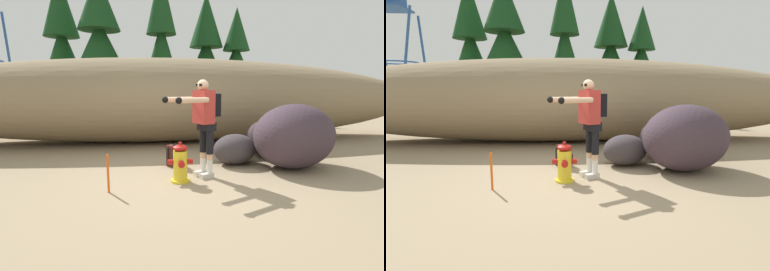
% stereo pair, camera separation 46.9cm
% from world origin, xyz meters
% --- Properties ---
extents(ground_plane, '(56.00, 56.00, 0.04)m').
position_xyz_m(ground_plane, '(0.00, 0.00, -0.02)').
color(ground_plane, '#998466').
extents(dirt_embankment, '(16.71, 3.20, 2.48)m').
position_xyz_m(dirt_embankment, '(0.00, 4.02, 1.24)').
color(dirt_embankment, '#897556').
rests_on(dirt_embankment, ground_plane).
extents(fire_hydrant, '(0.42, 0.38, 0.69)m').
position_xyz_m(fire_hydrant, '(-0.07, -0.09, 0.31)').
color(fire_hydrant, yellow).
rests_on(fire_hydrant, ground_plane).
extents(utility_worker, '(1.04, 0.77, 1.74)m').
position_xyz_m(utility_worker, '(0.37, 0.13, 1.10)').
color(utility_worker, beige).
rests_on(utility_worker, ground_plane).
extents(spare_backpack, '(0.36, 0.36, 0.47)m').
position_xyz_m(spare_backpack, '(-0.06, 0.91, 0.22)').
color(spare_backpack, '#511E19').
rests_on(spare_backpack, ground_plane).
extents(boulder_large, '(2.20, 2.02, 1.29)m').
position_xyz_m(boulder_large, '(2.29, 0.48, 0.64)').
color(boulder_large, '#3E303A').
rests_on(boulder_large, ground_plane).
extents(boulder_mid, '(1.16, 1.03, 0.64)m').
position_xyz_m(boulder_mid, '(1.21, 0.94, 0.32)').
color(boulder_mid, '#3E3639').
rests_on(boulder_mid, ground_plane).
extents(boulder_small, '(1.16, 1.04, 0.88)m').
position_xyz_m(boulder_small, '(2.21, 1.51, 0.44)').
color(boulder_small, '#3B2E31').
rests_on(boulder_small, ground_plane).
extents(pine_tree_far_left, '(2.57, 2.57, 7.04)m').
position_xyz_m(pine_tree_far_left, '(-4.56, 10.58, 3.56)').
color(pine_tree_far_left, '#47331E').
rests_on(pine_tree_far_left, ground_plane).
extents(pine_tree_left, '(2.84, 2.84, 6.59)m').
position_xyz_m(pine_tree_left, '(-2.57, 8.99, 3.71)').
color(pine_tree_left, '#47331E').
rests_on(pine_tree_left, ground_plane).
extents(pine_tree_center, '(2.07, 2.07, 6.90)m').
position_xyz_m(pine_tree_center, '(0.14, 8.76, 3.50)').
color(pine_tree_center, '#47331E').
rests_on(pine_tree_center, ground_plane).
extents(pine_tree_right, '(2.74, 2.74, 6.49)m').
position_xyz_m(pine_tree_right, '(2.61, 10.76, 3.29)').
color(pine_tree_right, '#47331E').
rests_on(pine_tree_right, ground_plane).
extents(pine_tree_far_right, '(2.18, 2.18, 5.75)m').
position_xyz_m(pine_tree_far_right, '(4.15, 10.39, 3.18)').
color(pine_tree_far_right, '#47331E').
rests_on(pine_tree_far_right, ground_plane).
extents(survey_stake, '(0.04, 0.04, 0.60)m').
position_xyz_m(survey_stake, '(-1.22, -0.44, 0.30)').
color(survey_stake, '#E55914').
rests_on(survey_stake, ground_plane).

